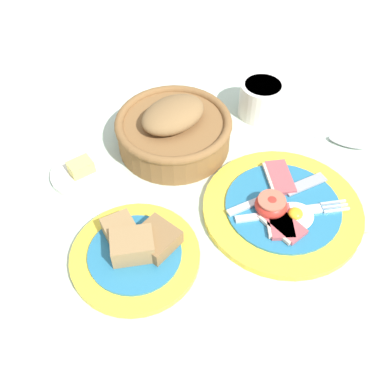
{
  "coord_description": "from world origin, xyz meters",
  "views": [
    {
      "loc": [
        -0.26,
        -0.38,
        0.58
      ],
      "look_at": [
        -0.07,
        0.06,
        0.02
      ],
      "focal_mm": 42.0,
      "sensor_mm": 36.0,
      "label": 1
    }
  ],
  "objects_px": {
    "bread_basket": "(174,129)",
    "teaspoon_near_cup": "(381,237)",
    "teaspoon_by_saucer": "(333,139)",
    "sugar_cup": "(261,98)",
    "bread_plate": "(136,251)",
    "breakfast_plate": "(282,208)",
    "butter_dish": "(82,172)"
  },
  "relations": [
    {
      "from": "sugar_cup",
      "to": "teaspoon_near_cup",
      "type": "distance_m",
      "value": 0.35
    },
    {
      "from": "breakfast_plate",
      "to": "bread_basket",
      "type": "height_order",
      "value": "bread_basket"
    },
    {
      "from": "bread_plate",
      "to": "teaspoon_near_cup",
      "type": "xyz_separation_m",
      "value": [
        0.36,
        -0.12,
        -0.01
      ]
    },
    {
      "from": "sugar_cup",
      "to": "teaspoon_by_saucer",
      "type": "height_order",
      "value": "sugar_cup"
    },
    {
      "from": "breakfast_plate",
      "to": "butter_dish",
      "type": "height_order",
      "value": "breakfast_plate"
    },
    {
      "from": "bread_basket",
      "to": "teaspoon_near_cup",
      "type": "xyz_separation_m",
      "value": [
        0.21,
        -0.33,
        -0.03
      ]
    },
    {
      "from": "sugar_cup",
      "to": "teaspoon_by_saucer",
      "type": "bearing_deg",
      "value": -55.57
    },
    {
      "from": "bread_plate",
      "to": "teaspoon_by_saucer",
      "type": "relative_size",
      "value": 1.27
    },
    {
      "from": "bread_plate",
      "to": "sugar_cup",
      "type": "xyz_separation_m",
      "value": [
        0.34,
        0.22,
        0.02
      ]
    },
    {
      "from": "teaspoon_by_saucer",
      "to": "sugar_cup",
      "type": "bearing_deg",
      "value": 171.04
    },
    {
      "from": "bread_plate",
      "to": "teaspoon_by_saucer",
      "type": "height_order",
      "value": "bread_plate"
    },
    {
      "from": "bread_basket",
      "to": "teaspoon_by_saucer",
      "type": "relative_size",
      "value": 1.37
    },
    {
      "from": "bread_basket",
      "to": "butter_dish",
      "type": "distance_m",
      "value": 0.18
    },
    {
      "from": "breakfast_plate",
      "to": "sugar_cup",
      "type": "distance_m",
      "value": 0.25
    },
    {
      "from": "sugar_cup",
      "to": "teaspoon_near_cup",
      "type": "xyz_separation_m",
      "value": [
        0.02,
        -0.34,
        -0.03
      ]
    },
    {
      "from": "breakfast_plate",
      "to": "bread_basket",
      "type": "relative_size",
      "value": 1.24
    },
    {
      "from": "bread_plate",
      "to": "sugar_cup",
      "type": "relative_size",
      "value": 2.28
    },
    {
      "from": "bread_plate",
      "to": "sugar_cup",
      "type": "height_order",
      "value": "sugar_cup"
    },
    {
      "from": "bread_basket",
      "to": "breakfast_plate",
      "type": "bearing_deg",
      "value": -65.8
    },
    {
      "from": "teaspoon_near_cup",
      "to": "bread_basket",
      "type": "bearing_deg",
      "value": -48.94
    },
    {
      "from": "bread_plate",
      "to": "teaspoon_near_cup",
      "type": "bearing_deg",
      "value": -19.16
    },
    {
      "from": "bread_basket",
      "to": "teaspoon_by_saucer",
      "type": "height_order",
      "value": "bread_basket"
    },
    {
      "from": "butter_dish",
      "to": "teaspoon_by_saucer",
      "type": "distance_m",
      "value": 0.47
    },
    {
      "from": "bread_plate",
      "to": "teaspoon_near_cup",
      "type": "distance_m",
      "value": 0.38
    },
    {
      "from": "bread_basket",
      "to": "teaspoon_near_cup",
      "type": "height_order",
      "value": "bread_basket"
    },
    {
      "from": "sugar_cup",
      "to": "breakfast_plate",
      "type": "bearing_deg",
      "value": -111.49
    },
    {
      "from": "sugar_cup",
      "to": "butter_dish",
      "type": "bearing_deg",
      "value": -176.52
    },
    {
      "from": "breakfast_plate",
      "to": "teaspoon_by_saucer",
      "type": "xyz_separation_m",
      "value": [
        0.18,
        0.11,
        -0.01
      ]
    },
    {
      "from": "sugar_cup",
      "to": "bread_basket",
      "type": "relative_size",
      "value": 0.41
    },
    {
      "from": "bread_basket",
      "to": "teaspoon_by_saucer",
      "type": "xyz_separation_m",
      "value": [
        0.28,
        -0.11,
        -0.03
      ]
    },
    {
      "from": "bread_plate",
      "to": "teaspoon_by_saucer",
      "type": "xyz_separation_m",
      "value": [
        0.42,
        0.09,
        -0.01
      ]
    },
    {
      "from": "bread_basket",
      "to": "teaspoon_by_saucer",
      "type": "bearing_deg",
      "value": -21.55
    }
  ]
}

